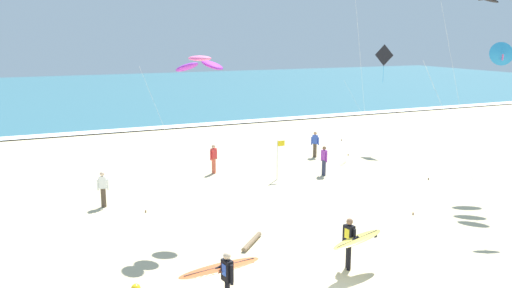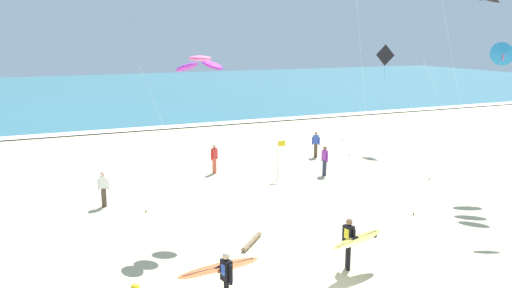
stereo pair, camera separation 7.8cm
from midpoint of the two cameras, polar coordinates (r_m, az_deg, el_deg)
ocean_water at (r=71.83m, az=-18.01°, el=5.28°), size 160.00×60.00×0.08m
shoreline_foam at (r=42.65m, az=-13.68°, el=1.51°), size 160.00×1.56×0.01m
surfer_lead at (r=17.29m, az=10.23°, el=-10.10°), size 2.10×1.09×1.71m
surfer_trailing at (r=14.90m, az=-3.68°, el=-13.58°), size 2.62×1.16×1.71m
kite_arc_rose_near at (r=19.91m, az=-6.17°, el=8.57°), size 2.92×3.59×6.64m
kite_diamond_charcoal_high at (r=35.66m, az=13.44°, el=9.01°), size 1.38×3.60×6.77m
kite_delta_cobalt_low at (r=22.93m, az=24.77°, el=8.71°), size 3.13×1.85×7.14m
bystander_white_top at (r=24.08m, az=-16.21°, el=-4.66°), size 0.49×0.26×1.59m
bystander_blue_top at (r=32.61m, az=6.28°, el=-0.02°), size 0.39×0.37×1.59m
bystander_red_top at (r=28.76m, az=-4.65°, el=-1.58°), size 0.46×0.30×1.59m
bystander_purple_top at (r=28.47m, az=7.24°, el=-1.77°), size 0.23×0.49×1.59m
lifeguard_flag at (r=27.36m, az=2.32°, el=-1.26°), size 0.45×0.05×2.10m
beach_ball at (r=16.42m, az=-12.93°, el=-14.89°), size 0.28×0.28×0.28m
driftwood_log at (r=19.41m, az=-0.57°, el=-10.45°), size 1.25×1.31×0.17m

